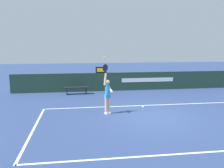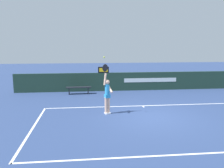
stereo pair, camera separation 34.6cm
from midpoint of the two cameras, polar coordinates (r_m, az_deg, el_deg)
ground_plane at (r=10.96m, az=10.72°, el=-7.84°), size 60.00×60.00×0.00m
court_lines at (r=10.23m, az=12.03°, el=-9.16°), size 10.25×5.73×0.00m
back_wall at (r=16.72m, az=4.63°, el=0.62°), size 15.61×0.17×1.27m
speed_display at (r=16.37m, az=-1.47°, el=3.43°), size 0.74×0.14×0.41m
tennis_player at (r=11.05m, az=-0.26°, el=-2.32°), size 0.52×0.46×2.37m
tennis_ball at (r=10.52m, az=-0.96°, el=6.46°), size 0.07×0.07×0.07m
courtside_bench_near at (r=15.61m, az=-7.40°, el=-1.09°), size 1.63×0.42×0.48m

